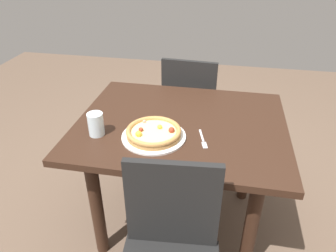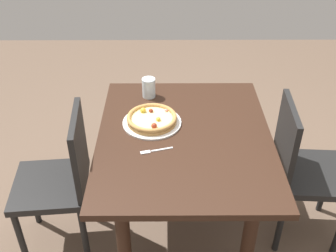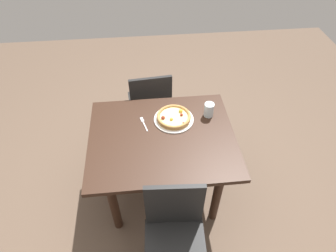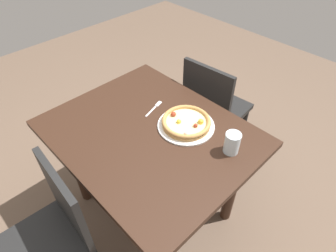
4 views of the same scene
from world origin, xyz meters
name	(u,v)px [view 1 (image 1 of 4)]	position (x,y,z in m)	size (l,w,h in m)	color
ground_plane	(179,220)	(0.00, 0.00, 0.00)	(6.00, 6.00, 0.00)	brown
dining_table	(181,141)	(0.00, 0.00, 0.63)	(1.11, 0.91, 0.75)	#331E14
chair_near	(191,106)	(0.02, -0.67, 0.50)	(0.42, 0.42, 0.90)	black
plate	(154,136)	(0.11, 0.17, 0.75)	(0.32, 0.32, 0.01)	white
pizza	(154,132)	(0.11, 0.17, 0.78)	(0.27, 0.27, 0.05)	#B78447
fork	(203,140)	(-0.13, 0.16, 0.75)	(0.06, 0.16, 0.00)	silver
drinking_glass	(96,124)	(0.40, 0.20, 0.81)	(0.08, 0.08, 0.12)	silver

